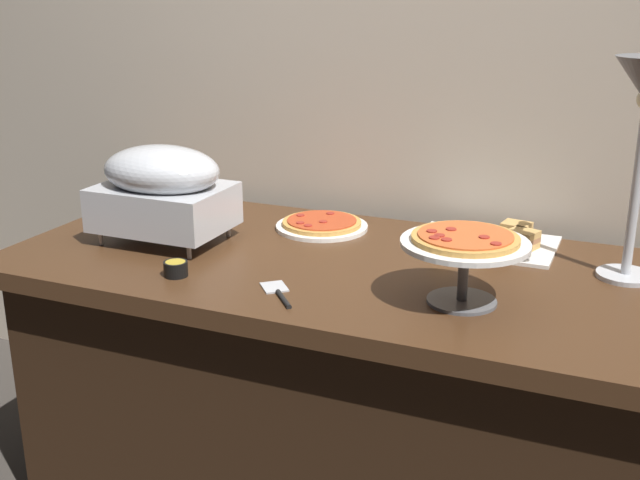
{
  "coord_description": "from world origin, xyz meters",
  "views": [
    {
      "loc": [
        0.66,
        -1.82,
        1.46
      ],
      "look_at": [
        -0.12,
        0.0,
        0.81
      ],
      "focal_mm": 44.29,
      "sensor_mm": 36.0,
      "label": 1
    }
  ],
  "objects_px": {
    "serving_spatula": "(279,293)",
    "chafing_dish": "(163,188)",
    "sauce_cup_near": "(176,268)",
    "sandwich_platter": "(490,240)",
    "pizza_plate_center": "(465,248)",
    "pizza_plate_front": "(322,225)"
  },
  "relations": [
    {
      "from": "chafing_dish",
      "to": "serving_spatula",
      "type": "xyz_separation_m",
      "value": [
        0.47,
        -0.24,
        -0.15
      ]
    },
    {
      "from": "pizza_plate_front",
      "to": "pizza_plate_center",
      "type": "height_order",
      "value": "pizza_plate_center"
    },
    {
      "from": "pizza_plate_front",
      "to": "sandwich_platter",
      "type": "height_order",
      "value": "sandwich_platter"
    },
    {
      "from": "sandwich_platter",
      "to": "sauce_cup_near",
      "type": "relative_size",
      "value": 6.32
    },
    {
      "from": "chafing_dish",
      "to": "pizza_plate_center",
      "type": "xyz_separation_m",
      "value": [
        0.88,
        -0.12,
        -0.02
      ]
    },
    {
      "from": "chafing_dish",
      "to": "serving_spatula",
      "type": "height_order",
      "value": "chafing_dish"
    },
    {
      "from": "serving_spatula",
      "to": "chafing_dish",
      "type": "bearing_deg",
      "value": 153.33
    },
    {
      "from": "pizza_plate_center",
      "to": "sandwich_platter",
      "type": "distance_m",
      "value": 0.44
    },
    {
      "from": "chafing_dish",
      "to": "sandwich_platter",
      "type": "distance_m",
      "value": 0.92
    },
    {
      "from": "chafing_dish",
      "to": "serving_spatula",
      "type": "distance_m",
      "value": 0.55
    },
    {
      "from": "chafing_dish",
      "to": "sauce_cup_near",
      "type": "xyz_separation_m",
      "value": [
        0.18,
        -0.23,
        -0.13
      ]
    },
    {
      "from": "chafing_dish",
      "to": "sandwich_platter",
      "type": "relative_size",
      "value": 0.94
    },
    {
      "from": "chafing_dish",
      "to": "pizza_plate_front",
      "type": "relative_size",
      "value": 1.31
    },
    {
      "from": "pizza_plate_center",
      "to": "sauce_cup_near",
      "type": "relative_size",
      "value": 4.82
    },
    {
      "from": "pizza_plate_center",
      "to": "sandwich_platter",
      "type": "bearing_deg",
      "value": 93.05
    },
    {
      "from": "chafing_dish",
      "to": "pizza_plate_front",
      "type": "distance_m",
      "value": 0.48
    },
    {
      "from": "chafing_dish",
      "to": "serving_spatula",
      "type": "bearing_deg",
      "value": -26.67
    },
    {
      "from": "sandwich_platter",
      "to": "chafing_dish",
      "type": "bearing_deg",
      "value": -160.49
    },
    {
      "from": "sauce_cup_near",
      "to": "chafing_dish",
      "type": "bearing_deg",
      "value": 128.54
    },
    {
      "from": "sauce_cup_near",
      "to": "pizza_plate_front",
      "type": "bearing_deg",
      "value": 70.38
    },
    {
      "from": "pizza_plate_center",
      "to": "serving_spatula",
      "type": "height_order",
      "value": "pizza_plate_center"
    },
    {
      "from": "pizza_plate_center",
      "to": "sandwich_platter",
      "type": "xyz_separation_m",
      "value": [
        -0.02,
        0.42,
        -0.11
      ]
    }
  ]
}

